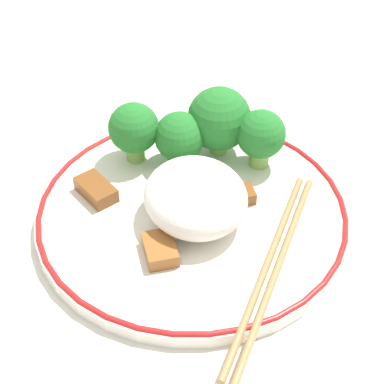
{
  "coord_description": "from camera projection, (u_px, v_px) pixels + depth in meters",
  "views": [
    {
      "loc": [
        0.39,
        -0.12,
        0.39
      ],
      "look_at": [
        0.0,
        0.0,
        0.03
      ],
      "focal_mm": 60.0,
      "sensor_mm": 36.0,
      "label": 1
    }
  ],
  "objects": [
    {
      "name": "meat_near_back",
      "position": [
        96.0,
        190.0,
        0.56
      ],
      "size": [
        0.05,
        0.04,
        0.01
      ],
      "color": "brown",
      "rests_on": "plate"
    },
    {
      "name": "broccoli_back_left",
      "position": [
        261.0,
        135.0,
        0.58
      ],
      "size": [
        0.05,
        0.05,
        0.06
      ],
      "color": "#7FB756",
      "rests_on": "plate"
    },
    {
      "name": "broccoli_back_center",
      "position": [
        219.0,
        119.0,
        0.59
      ],
      "size": [
        0.06,
        0.06,
        0.07
      ],
      "color": "#7FB756",
      "rests_on": "plate"
    },
    {
      "name": "broccoli_back_right",
      "position": [
        180.0,
        137.0,
        0.58
      ],
      "size": [
        0.05,
        0.05,
        0.05
      ],
      "color": "#7FB756",
      "rests_on": "plate"
    },
    {
      "name": "chopsticks",
      "position": [
        272.0,
        267.0,
        0.5
      ],
      "size": [
        0.18,
        0.15,
        0.01
      ],
      "color": "#AD8451",
      "rests_on": "plate"
    },
    {
      "name": "ground_plane",
      "position": [
        192.0,
        219.0,
        0.56
      ],
      "size": [
        3.0,
        3.0,
        0.0
      ],
      "primitive_type": "plane",
      "color": "silver"
    },
    {
      "name": "meat_near_right",
      "position": [
        169.0,
        192.0,
        0.56
      ],
      "size": [
        0.03,
        0.03,
        0.01
      ],
      "color": "brown",
      "rests_on": "plate"
    },
    {
      "name": "plate",
      "position": [
        192.0,
        213.0,
        0.56
      ],
      "size": [
        0.27,
        0.27,
        0.01
      ],
      "color": "white",
      "rests_on": "ground_plane"
    },
    {
      "name": "meat_near_front",
      "position": [
        239.0,
        197.0,
        0.56
      ],
      "size": [
        0.02,
        0.03,
        0.01
      ],
      "color": "brown",
      "rests_on": "plate"
    },
    {
      "name": "rice_mound",
      "position": [
        195.0,
        197.0,
        0.53
      ],
      "size": [
        0.09,
        0.09,
        0.05
      ],
      "color": "white",
      "rests_on": "plate"
    },
    {
      "name": "meat_near_left",
      "position": [
        160.0,
        249.0,
        0.51
      ],
      "size": [
        0.04,
        0.03,
        0.01
      ],
      "color": "#995B28",
      "rests_on": "plate"
    },
    {
      "name": "broccoli_mid_left",
      "position": [
        134.0,
        129.0,
        0.58
      ],
      "size": [
        0.05,
        0.05,
        0.06
      ],
      "color": "#7FB756",
      "rests_on": "plate"
    }
  ]
}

